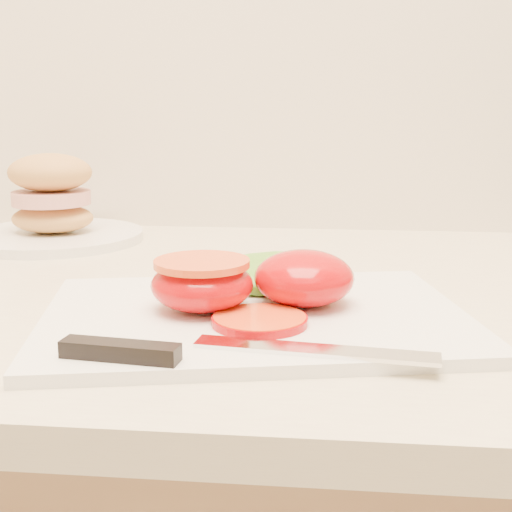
# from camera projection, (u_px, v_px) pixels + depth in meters

# --- Properties ---
(cutting_board) EXTENTS (0.39, 0.32, 0.01)m
(cutting_board) POSITION_uv_depth(u_px,v_px,m) (255.00, 317.00, 0.60)
(cutting_board) COLOR white
(cutting_board) RESTS_ON counter
(tomato_half_dome) EXTENTS (0.09, 0.09, 0.05)m
(tomato_half_dome) POSITION_uv_depth(u_px,v_px,m) (304.00, 278.00, 0.61)
(tomato_half_dome) COLOR red
(tomato_half_dome) RESTS_ON cutting_board
(tomato_half_cut) EXTENTS (0.09, 0.09, 0.04)m
(tomato_half_cut) POSITION_uv_depth(u_px,v_px,m) (202.00, 282.00, 0.59)
(tomato_half_cut) COLOR red
(tomato_half_cut) RESTS_ON cutting_board
(tomato_slice_0) EXTENTS (0.07, 0.07, 0.01)m
(tomato_slice_0) POSITION_uv_depth(u_px,v_px,m) (260.00, 320.00, 0.56)
(tomato_slice_0) COLOR #FF6025
(tomato_slice_0) RESTS_ON cutting_board
(lettuce_leaf_0) EXTENTS (0.14, 0.13, 0.03)m
(lettuce_leaf_0) POSITION_uv_depth(u_px,v_px,m) (277.00, 273.00, 0.67)
(lettuce_leaf_0) COLOR #6DA72C
(lettuce_leaf_0) RESTS_ON cutting_board
(knife) EXTENTS (0.26, 0.06, 0.01)m
(knife) POSITION_uv_depth(u_px,v_px,m) (198.00, 350.00, 0.49)
(knife) COLOR silver
(knife) RESTS_ON cutting_board
(sandwich_plate) EXTENTS (0.23, 0.23, 0.11)m
(sandwich_plate) POSITION_uv_depth(u_px,v_px,m) (52.00, 210.00, 0.93)
(sandwich_plate) COLOR white
(sandwich_plate) RESTS_ON counter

